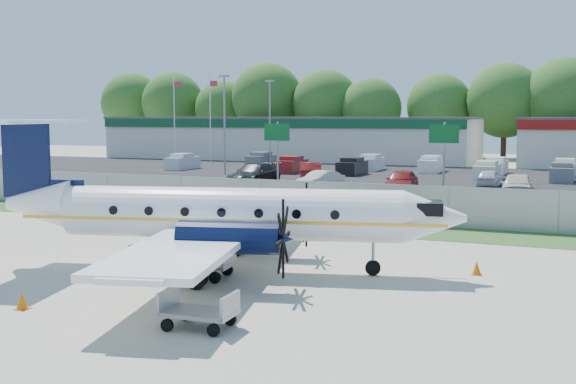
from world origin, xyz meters
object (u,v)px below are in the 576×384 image
at_px(aircraft, 221,213).
at_px(baggage_cart_near, 200,263).
at_px(pushback_tug, 170,254).
at_px(baggage_cart_far, 199,311).

relative_size(aircraft, baggage_cart_near, 7.45).
height_order(pushback_tug, baggage_cart_near, pushback_tug).
bearing_deg(baggage_cart_near, aircraft, 86.58).
relative_size(pushback_tug, baggage_cart_far, 1.50).
height_order(baggage_cart_near, baggage_cart_far, baggage_cart_near).
distance_m(aircraft, baggage_cart_near, 2.03).
xyz_separation_m(aircraft, baggage_cart_far, (2.79, -6.36, -1.58)).
distance_m(pushback_tug, baggage_cart_near, 1.43).
bearing_deg(aircraft, baggage_cart_far, -66.36).
distance_m(pushback_tug, baggage_cart_far, 6.84).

